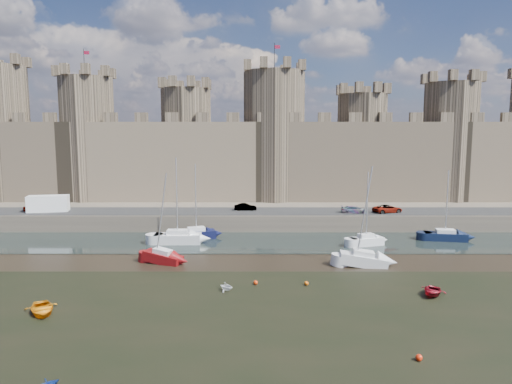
{
  "coord_description": "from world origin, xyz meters",
  "views": [
    {
      "loc": [
        -1.23,
        -35.61,
        14.42
      ],
      "look_at": [
        -1.27,
        22.0,
        7.08
      ],
      "focal_mm": 32.0,
      "sensor_mm": 36.0,
      "label": 1
    }
  ],
  "objects_px": {
    "sailboat_2": "(366,240)",
    "sailboat_5": "(363,259)",
    "car_0": "(36,208)",
    "car_3": "(388,209)",
    "car_1": "(245,207)",
    "dinghy_0": "(42,309)",
    "sailboat_4": "(163,257)",
    "car_2": "(354,210)",
    "sailboat_1": "(196,234)",
    "sailboat_3": "(445,235)",
    "van": "(48,204)",
    "sailboat_0": "(178,237)"
  },
  "relations": [
    {
      "from": "sailboat_1",
      "to": "sailboat_2",
      "type": "xyz_separation_m",
      "value": [
        22.5,
        -3.63,
        -0.03
      ]
    },
    {
      "from": "sailboat_5",
      "to": "sailboat_4",
      "type": "bearing_deg",
      "value": -177.34
    },
    {
      "from": "car_2",
      "to": "car_0",
      "type": "bearing_deg",
      "value": 96.46
    },
    {
      "from": "car_2",
      "to": "dinghy_0",
      "type": "xyz_separation_m",
      "value": [
        -32.17,
        -32.59,
        -2.7
      ]
    },
    {
      "from": "car_2",
      "to": "car_1",
      "type": "bearing_deg",
      "value": 89.72
    },
    {
      "from": "sailboat_4",
      "to": "dinghy_0",
      "type": "distance_m",
      "value": 16.05
    },
    {
      "from": "sailboat_3",
      "to": "sailboat_4",
      "type": "xyz_separation_m",
      "value": [
        -36.19,
        -10.81,
        -0.0
      ]
    },
    {
      "from": "car_1",
      "to": "sailboat_2",
      "type": "xyz_separation_m",
      "value": [
        15.95,
        -12.49,
        -2.29
      ]
    },
    {
      "from": "sailboat_0",
      "to": "sailboat_1",
      "type": "relative_size",
      "value": 1.1
    },
    {
      "from": "sailboat_3",
      "to": "sailboat_4",
      "type": "distance_m",
      "value": 37.77
    },
    {
      "from": "car_3",
      "to": "sailboat_5",
      "type": "xyz_separation_m",
      "value": [
        -8.17,
        -19.57,
        -2.34
      ]
    },
    {
      "from": "sailboat_2",
      "to": "sailboat_5",
      "type": "bearing_deg",
      "value": -122.8
    },
    {
      "from": "car_0",
      "to": "sailboat_2",
      "type": "height_order",
      "value": "sailboat_2"
    },
    {
      "from": "sailboat_5",
      "to": "car_3",
      "type": "bearing_deg",
      "value": 72.9
    },
    {
      "from": "car_2",
      "to": "sailboat_1",
      "type": "relative_size",
      "value": 0.38
    },
    {
      "from": "car_1",
      "to": "van",
      "type": "height_order",
      "value": "van"
    },
    {
      "from": "van",
      "to": "sailboat_1",
      "type": "height_order",
      "value": "sailboat_1"
    },
    {
      "from": "sailboat_5",
      "to": "dinghy_0",
      "type": "xyz_separation_m",
      "value": [
        -29.11,
        -13.39,
        -0.41
      ]
    },
    {
      "from": "sailboat_4",
      "to": "car_1",
      "type": "bearing_deg",
      "value": 85.96
    },
    {
      "from": "sailboat_4",
      "to": "sailboat_5",
      "type": "height_order",
      "value": "sailboat_5"
    },
    {
      "from": "car_2",
      "to": "sailboat_3",
      "type": "bearing_deg",
      "value": -115.83
    },
    {
      "from": "sailboat_2",
      "to": "sailboat_5",
      "type": "relative_size",
      "value": 0.87
    },
    {
      "from": "sailboat_5",
      "to": "sailboat_2",
      "type": "bearing_deg",
      "value": 80.31
    },
    {
      "from": "car_2",
      "to": "sailboat_2",
      "type": "xyz_separation_m",
      "value": [
        -0.57,
        -10.1,
        -2.29
      ]
    },
    {
      "from": "sailboat_2",
      "to": "car_0",
      "type": "bearing_deg",
      "value": 149.2
    },
    {
      "from": "car_3",
      "to": "sailboat_3",
      "type": "relative_size",
      "value": 0.47
    },
    {
      "from": "sailboat_4",
      "to": "sailboat_5",
      "type": "xyz_separation_m",
      "value": [
        22.28,
        -1.13,
        0.03
      ]
    },
    {
      "from": "car_0",
      "to": "sailboat_5",
      "type": "bearing_deg",
      "value": -107.3
    },
    {
      "from": "sailboat_1",
      "to": "sailboat_2",
      "type": "bearing_deg",
      "value": -27.36
    },
    {
      "from": "sailboat_0",
      "to": "sailboat_5",
      "type": "distance_m",
      "value": 24.4
    },
    {
      "from": "dinghy_0",
      "to": "sailboat_2",
      "type": "bearing_deg",
      "value": 6.28
    },
    {
      "from": "car_2",
      "to": "van",
      "type": "distance_m",
      "value": 46.81
    },
    {
      "from": "van",
      "to": "sailboat_0",
      "type": "xyz_separation_m",
      "value": [
        21.57,
        -10.19,
        -2.91
      ]
    },
    {
      "from": "car_0",
      "to": "car_1",
      "type": "distance_m",
      "value": 32.3
    },
    {
      "from": "car_0",
      "to": "car_3",
      "type": "xyz_separation_m",
      "value": [
        53.92,
        -0.91,
        0.02
      ]
    },
    {
      "from": "sailboat_5",
      "to": "sailboat_0",
      "type": "bearing_deg",
      "value": 160.84
    },
    {
      "from": "car_3",
      "to": "dinghy_0",
      "type": "relative_size",
      "value": 1.26
    },
    {
      "from": "car_1",
      "to": "sailboat_4",
      "type": "distance_m",
      "value": 22.4
    },
    {
      "from": "car_1",
      "to": "car_3",
      "type": "distance_m",
      "value": 21.73
    },
    {
      "from": "sailboat_1",
      "to": "sailboat_2",
      "type": "height_order",
      "value": "sailboat_1"
    },
    {
      "from": "van",
      "to": "dinghy_0",
      "type": "height_order",
      "value": "van"
    },
    {
      "from": "car_0",
      "to": "car_3",
      "type": "relative_size",
      "value": 0.79
    },
    {
      "from": "sailboat_3",
      "to": "sailboat_2",
      "type": "bearing_deg",
      "value": -156.85
    },
    {
      "from": "sailboat_0",
      "to": "car_0",
      "type": "bearing_deg",
      "value": 155.8
    },
    {
      "from": "sailboat_0",
      "to": "dinghy_0",
      "type": "bearing_deg",
      "value": -107.09
    },
    {
      "from": "car_0",
      "to": "sailboat_2",
      "type": "distance_m",
      "value": 49.61
    },
    {
      "from": "car_1",
      "to": "car_3",
      "type": "height_order",
      "value": "car_3"
    },
    {
      "from": "sailboat_3",
      "to": "car_3",
      "type": "bearing_deg",
      "value": 136.21
    },
    {
      "from": "car_0",
      "to": "sailboat_3",
      "type": "relative_size",
      "value": 0.37
    },
    {
      "from": "car_0",
      "to": "car_1",
      "type": "relative_size",
      "value": 1.02
    }
  ]
}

